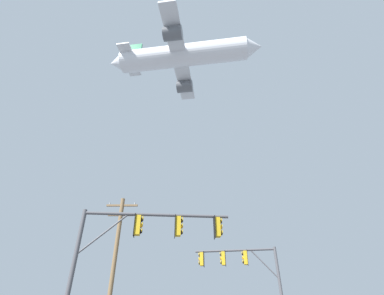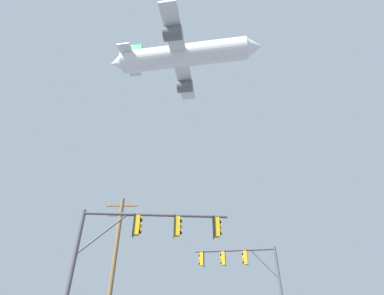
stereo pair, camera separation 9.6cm
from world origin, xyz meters
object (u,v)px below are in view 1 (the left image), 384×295
Objects in this scene: signal_pole_near at (142,238)px; utility_pole at (115,260)px; signal_pole_far at (244,268)px; airplane at (183,56)px.

signal_pole_near is 6.64m from utility_pole.
utility_pole is (-2.72, 6.05, 0.22)m from signal_pole_near.
airplane reaches higher than signal_pole_far.
signal_pole_near is at bearing -125.99° from signal_pole_far.
airplane is (0.36, 24.42, 41.81)m from signal_pole_near.
signal_pole_far is (5.83, 8.03, 0.05)m from signal_pole_near.
signal_pole_near is at bearing -90.84° from airplane.
signal_pole_far reaches higher than signal_pole_near.
utility_pole is at bearing -99.52° from airplane.
airplane is (-5.48, 16.39, 41.76)m from signal_pole_far.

